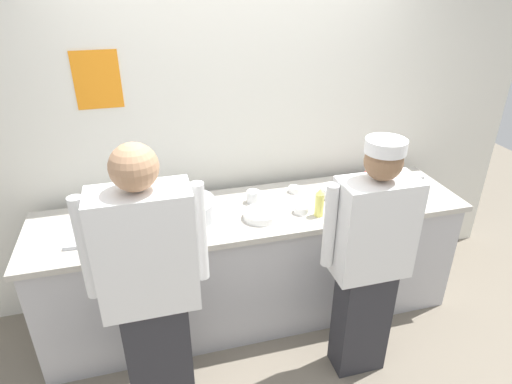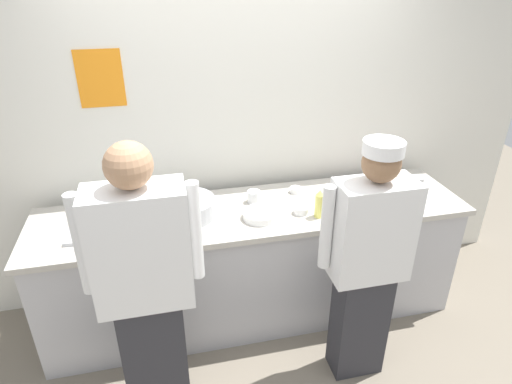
{
  "view_description": "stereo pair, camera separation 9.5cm",
  "coord_description": "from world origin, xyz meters",
  "px_view_note": "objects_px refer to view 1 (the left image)",
  "views": [
    {
      "loc": [
        -0.67,
        -2.16,
        2.39
      ],
      "look_at": [
        0.01,
        0.35,
        1.05
      ],
      "focal_mm": 30.77,
      "sensor_mm": 36.0,
      "label": 1
    },
    {
      "loc": [
        -0.58,
        -2.18,
        2.39
      ],
      "look_at": [
        0.01,
        0.35,
        1.05
      ],
      "focal_mm": 30.77,
      "sensor_mm": 36.0,
      "label": 2
    }
  ],
  "objects_px": {
    "mixing_bowl_steel": "(187,209)",
    "ramekin_green_sauce": "(301,209)",
    "ramekin_red_sauce": "(294,189)",
    "deli_cup": "(253,197)",
    "chefs_knife": "(368,203)",
    "chef_near_left": "(151,290)",
    "plate_stack_rear": "(261,215)",
    "plate_stack_front": "(335,192)",
    "sheet_tray": "(103,232)",
    "squeeze_bottle_secondary": "(367,181)",
    "chef_center": "(369,259)",
    "squeeze_bottle_primary": "(319,203)",
    "ramekin_orange_sauce": "(346,206)"
  },
  "relations": [
    {
      "from": "squeeze_bottle_secondary",
      "to": "chefs_knife",
      "type": "height_order",
      "value": "squeeze_bottle_secondary"
    },
    {
      "from": "squeeze_bottle_primary",
      "to": "deli_cup",
      "type": "bearing_deg",
      "value": 141.71
    },
    {
      "from": "deli_cup",
      "to": "chefs_knife",
      "type": "xyz_separation_m",
      "value": [
        0.78,
        -0.23,
        -0.04
      ]
    },
    {
      "from": "plate_stack_front",
      "to": "mixing_bowl_steel",
      "type": "distance_m",
      "value": 1.07
    },
    {
      "from": "sheet_tray",
      "to": "chef_center",
      "type": "bearing_deg",
      "value": -21.86
    },
    {
      "from": "chef_near_left",
      "to": "chefs_knife",
      "type": "height_order",
      "value": "chef_near_left"
    },
    {
      "from": "plate_stack_front",
      "to": "squeeze_bottle_secondary",
      "type": "distance_m",
      "value": 0.26
    },
    {
      "from": "sheet_tray",
      "to": "squeeze_bottle_primary",
      "type": "height_order",
      "value": "squeeze_bottle_primary"
    },
    {
      "from": "ramekin_red_sauce",
      "to": "sheet_tray",
      "type": "bearing_deg",
      "value": -170.28
    },
    {
      "from": "mixing_bowl_steel",
      "to": "squeeze_bottle_primary",
      "type": "distance_m",
      "value": 0.88
    },
    {
      "from": "ramekin_green_sauce",
      "to": "chefs_knife",
      "type": "relative_size",
      "value": 0.36
    },
    {
      "from": "chef_center",
      "to": "ramekin_orange_sauce",
      "type": "bearing_deg",
      "value": 80.6
    },
    {
      "from": "chef_center",
      "to": "sheet_tray",
      "type": "height_order",
      "value": "chef_center"
    },
    {
      "from": "squeeze_bottle_primary",
      "to": "deli_cup",
      "type": "xyz_separation_m",
      "value": [
        -0.38,
        0.3,
        -0.05
      ]
    },
    {
      "from": "squeeze_bottle_secondary",
      "to": "ramekin_red_sauce",
      "type": "height_order",
      "value": "squeeze_bottle_secondary"
    },
    {
      "from": "ramekin_orange_sauce",
      "to": "chef_near_left",
      "type": "bearing_deg",
      "value": -158.97
    },
    {
      "from": "chefs_knife",
      "to": "deli_cup",
      "type": "bearing_deg",
      "value": 163.41
    },
    {
      "from": "mixing_bowl_steel",
      "to": "squeeze_bottle_primary",
      "type": "bearing_deg",
      "value": -13.9
    },
    {
      "from": "mixing_bowl_steel",
      "to": "ramekin_green_sauce",
      "type": "height_order",
      "value": "mixing_bowl_steel"
    },
    {
      "from": "plate_stack_rear",
      "to": "ramekin_orange_sauce",
      "type": "relative_size",
      "value": 2.41
    },
    {
      "from": "ramekin_orange_sauce",
      "to": "deli_cup",
      "type": "height_order",
      "value": "deli_cup"
    },
    {
      "from": "ramekin_red_sauce",
      "to": "ramekin_green_sauce",
      "type": "bearing_deg",
      "value": -100.95
    },
    {
      "from": "plate_stack_front",
      "to": "sheet_tray",
      "type": "bearing_deg",
      "value": -176.8
    },
    {
      "from": "mixing_bowl_steel",
      "to": "chefs_knife",
      "type": "xyz_separation_m",
      "value": [
        1.25,
        -0.15,
        -0.06
      ]
    },
    {
      "from": "chefs_knife",
      "to": "sheet_tray",
      "type": "bearing_deg",
      "value": 177.65
    },
    {
      "from": "chefs_knife",
      "to": "chef_near_left",
      "type": "bearing_deg",
      "value": -160.1
    },
    {
      "from": "plate_stack_front",
      "to": "squeeze_bottle_primary",
      "type": "distance_m",
      "value": 0.32
    },
    {
      "from": "chef_center",
      "to": "plate_stack_rear",
      "type": "relative_size",
      "value": 6.85
    },
    {
      "from": "squeeze_bottle_primary",
      "to": "ramekin_orange_sauce",
      "type": "bearing_deg",
      "value": 7.72
    },
    {
      "from": "plate_stack_front",
      "to": "plate_stack_rear",
      "type": "distance_m",
      "value": 0.62
    },
    {
      "from": "plate_stack_front",
      "to": "chefs_knife",
      "type": "height_order",
      "value": "plate_stack_front"
    },
    {
      "from": "squeeze_bottle_primary",
      "to": "ramekin_red_sauce",
      "type": "relative_size",
      "value": 2.33
    },
    {
      "from": "squeeze_bottle_primary",
      "to": "chefs_knife",
      "type": "distance_m",
      "value": 0.42
    },
    {
      "from": "sheet_tray",
      "to": "ramekin_green_sauce",
      "type": "xyz_separation_m",
      "value": [
        1.29,
        -0.07,
        0.01
      ]
    },
    {
      "from": "plate_stack_front",
      "to": "squeeze_bottle_primary",
      "type": "relative_size",
      "value": 0.99
    },
    {
      "from": "squeeze_bottle_primary",
      "to": "squeeze_bottle_secondary",
      "type": "relative_size",
      "value": 1.03
    },
    {
      "from": "ramekin_red_sauce",
      "to": "plate_stack_front",
      "type": "bearing_deg",
      "value": -28.09
    },
    {
      "from": "sheet_tray",
      "to": "squeeze_bottle_secondary",
      "type": "relative_size",
      "value": 2.2
    },
    {
      "from": "chefs_knife",
      "to": "ramekin_red_sauce",
      "type": "bearing_deg",
      "value": 145.51
    },
    {
      "from": "ramekin_orange_sauce",
      "to": "chefs_knife",
      "type": "xyz_separation_m",
      "value": [
        0.18,
        0.04,
        -0.02
      ]
    },
    {
      "from": "mixing_bowl_steel",
      "to": "deli_cup",
      "type": "height_order",
      "value": "mixing_bowl_steel"
    },
    {
      "from": "ramekin_orange_sauce",
      "to": "sheet_tray",
      "type": "bearing_deg",
      "value": 176.08
    },
    {
      "from": "plate_stack_rear",
      "to": "deli_cup",
      "type": "xyz_separation_m",
      "value": [
        0.01,
        0.23,
        0.02
      ]
    },
    {
      "from": "chef_near_left",
      "to": "plate_stack_front",
      "type": "bearing_deg",
      "value": 27.97
    },
    {
      "from": "ramekin_green_sauce",
      "to": "ramekin_orange_sauce",
      "type": "bearing_deg",
      "value": -6.77
    },
    {
      "from": "plate_stack_rear",
      "to": "mixing_bowl_steel",
      "type": "distance_m",
      "value": 0.49
    },
    {
      "from": "plate_stack_front",
      "to": "squeeze_bottle_secondary",
      "type": "relative_size",
      "value": 1.01
    },
    {
      "from": "chef_near_left",
      "to": "ramekin_red_sauce",
      "type": "relative_size",
      "value": 20.12
    },
    {
      "from": "ramekin_red_sauce",
      "to": "deli_cup",
      "type": "relative_size",
      "value": 0.95
    },
    {
      "from": "plate_stack_rear",
      "to": "sheet_tray",
      "type": "relative_size",
      "value": 0.55
    }
  ]
}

